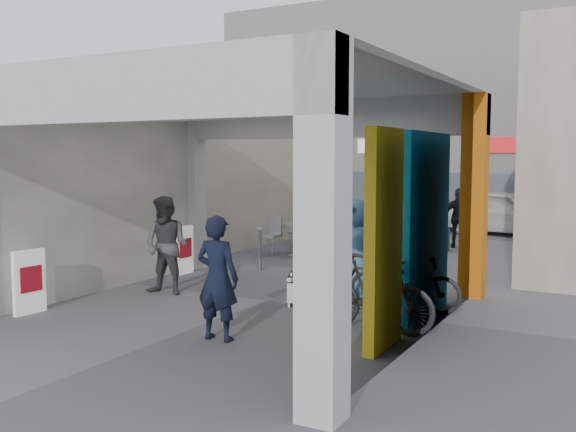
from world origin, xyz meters
The scene contains 20 objects.
ground centered at (0.00, 0.00, 0.00)m, with size 90.00×90.00×0.00m, color #5D5D62.
arcade_canopy centered at (0.54, -0.82, 2.30)m, with size 6.40×6.45×6.40m.
far_building centered at (0.00, 13.99, 3.99)m, with size 18.00×4.08×8.00m.
plaza_bldg_left centered at (-4.50, 7.50, 2.50)m, with size 2.00×9.00×5.00m, color beige.
bollard_left centered at (-1.55, 2.38, 0.45)m, with size 0.09×0.09×0.91m, color gray.
bollard_center centered at (-0.11, 2.33, 0.47)m, with size 0.09×0.09×0.94m, color gray.
bollard_right centered at (1.75, 2.48, 0.42)m, with size 0.09×0.09×0.84m, color gray.
advert_board_near centered at (-2.75, -2.54, 0.51)m, with size 0.12×0.55×1.00m.
advert_board_far centered at (-2.75, 1.31, 0.51)m, with size 0.10×0.55×1.00m.
cafe_set centered at (-1.94, 4.91, 0.34)m, with size 1.60×1.29×0.96m.
produce_stand centered at (-2.09, 6.43, 0.34)m, with size 1.30×0.70×0.85m.
crate_stack centered at (1.01, 7.16, 0.28)m, with size 0.48×0.39×0.56m.
border_collie centered at (0.64, -0.12, 0.24)m, with size 0.22×0.44×0.61m.
man_with_dog centered at (0.64, -2.31, 0.84)m, with size 0.61×0.40×1.67m, color black.
man_back_turned centered at (-1.79, -0.39, 0.87)m, with size 0.85×0.66×1.74m, color #444447.
man_elderly centered at (1.25, 0.95, 0.86)m, with size 0.84×0.55×1.72m, color #5376A2.
man_crates centered at (1.31, 7.91, 0.80)m, with size 0.94×0.39×1.60m, color black.
bicycle_front centered at (2.30, 0.44, 0.47)m, with size 0.62×1.78×0.94m, color black.
bicycle_rear centered at (2.30, -0.92, 0.54)m, with size 0.51×1.80×1.08m, color black.
white_van centered at (1.90, 11.50, 0.71)m, with size 1.68×4.17×1.42m, color silver.
Camera 1 is at (5.49, -9.19, 2.44)m, focal length 40.00 mm.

